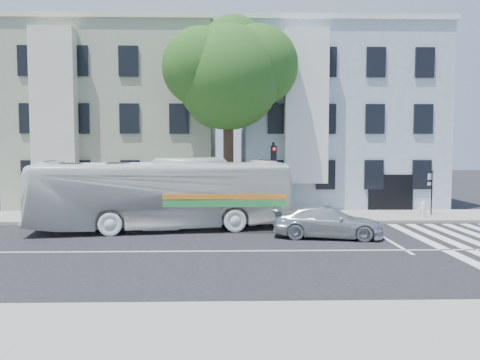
{
  "coord_description": "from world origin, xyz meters",
  "views": [
    {
      "loc": [
        -0.01,
        -16.78,
        3.77
      ],
      "look_at": [
        0.49,
        2.84,
        2.4
      ],
      "focal_mm": 35.0,
      "sensor_mm": 36.0,
      "label": 1
    }
  ],
  "objects_px": {
    "traffic_signal": "(273,171)",
    "fire_hydrant": "(423,209)",
    "bus": "(164,194)",
    "sedan": "(327,222)"
  },
  "relations": [
    {
      "from": "traffic_signal",
      "to": "fire_hydrant",
      "type": "relative_size",
      "value": 4.96
    },
    {
      "from": "bus",
      "to": "traffic_signal",
      "type": "xyz_separation_m",
      "value": [
        5.18,
        1.31,
        0.96
      ]
    },
    {
      "from": "traffic_signal",
      "to": "fire_hydrant",
      "type": "bearing_deg",
      "value": 29.7
    },
    {
      "from": "bus",
      "to": "sedan",
      "type": "distance_m",
      "value": 7.49
    },
    {
      "from": "sedan",
      "to": "fire_hydrant",
      "type": "xyz_separation_m",
      "value": [
        5.96,
        4.55,
        -0.09
      ]
    },
    {
      "from": "sedan",
      "to": "fire_hydrant",
      "type": "distance_m",
      "value": 7.5
    },
    {
      "from": "traffic_signal",
      "to": "fire_hydrant",
      "type": "distance_m",
      "value": 8.25
    },
    {
      "from": "bus",
      "to": "fire_hydrant",
      "type": "distance_m",
      "value": 13.36
    },
    {
      "from": "sedan",
      "to": "bus",
      "type": "bearing_deg",
      "value": 83.23
    },
    {
      "from": "fire_hydrant",
      "to": "bus",
      "type": "bearing_deg",
      "value": -169.4
    }
  ]
}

